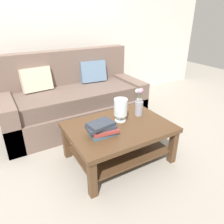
# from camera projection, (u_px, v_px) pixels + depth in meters

# --- Properties ---
(ground_plane) EXTENTS (10.00, 10.00, 0.00)m
(ground_plane) POSITION_uv_depth(u_px,v_px,m) (105.00, 145.00, 2.73)
(ground_plane) COLOR gray
(back_wall) EXTENTS (6.40, 0.12, 2.70)m
(back_wall) POSITION_uv_depth(u_px,v_px,m) (55.00, 26.00, 3.44)
(back_wall) COLOR beige
(back_wall) RESTS_ON ground
(couch) EXTENTS (2.03, 0.90, 1.06)m
(couch) POSITION_uv_depth(u_px,v_px,m) (73.00, 100.00, 3.15)
(couch) COLOR brown
(couch) RESTS_ON ground
(coffee_table) EXTENTS (1.11, 0.81, 0.44)m
(coffee_table) POSITION_uv_depth(u_px,v_px,m) (119.00, 135.00, 2.35)
(coffee_table) COLOR #4C331E
(coffee_table) RESTS_ON ground
(book_stack_main) EXTENTS (0.31, 0.22, 0.14)m
(book_stack_main) POSITION_uv_depth(u_px,v_px,m) (102.00, 129.00, 2.09)
(book_stack_main) COLOR #3D6075
(book_stack_main) RESTS_ON coffee_table
(glass_hurricane_vase) EXTENTS (0.15, 0.15, 0.26)m
(glass_hurricane_vase) POSITION_uv_depth(u_px,v_px,m) (121.00, 108.00, 2.33)
(glass_hurricane_vase) COLOR silver
(glass_hurricane_vase) RESTS_ON coffee_table
(flower_pitcher) EXTENTS (0.10, 0.11, 0.34)m
(flower_pitcher) POSITION_uv_depth(u_px,v_px,m) (139.00, 104.00, 2.47)
(flower_pitcher) COLOR gray
(flower_pitcher) RESTS_ON coffee_table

